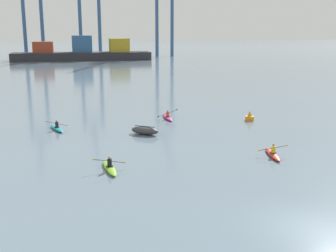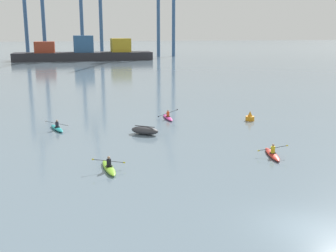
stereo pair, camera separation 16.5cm
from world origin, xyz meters
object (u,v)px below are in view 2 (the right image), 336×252
(container_barge, at_px, (85,53))
(channel_buoy, at_px, (250,117))
(kayak_teal, at_px, (57,128))
(capsized_dinghy, at_px, (145,131))
(gantry_crane_east_mid, at_px, (166,1))
(kayak_lime, at_px, (109,167))
(kayak_magenta, at_px, (168,117))
(kayak_red, at_px, (272,154))
(gantry_crane_west, at_px, (33,0))
(gantry_crane_west_mid, at_px, (91,4))

(container_barge, relative_size, channel_buoy, 43.00)
(kayak_teal, bearing_deg, capsized_dinghy, -25.72)
(gantry_crane_east_mid, distance_m, kayak_lime, 130.65)
(channel_buoy, distance_m, kayak_magenta, 8.47)
(container_barge, height_order, channel_buoy, container_barge)
(gantry_crane_east_mid, bearing_deg, container_barge, -154.09)
(gantry_crane_east_mid, distance_m, capsized_dinghy, 121.04)
(container_barge, height_order, kayak_red, container_barge)
(kayak_teal, distance_m, kayak_lime, 13.13)
(container_barge, relative_size, kayak_teal, 12.53)
(gantry_crane_west, height_order, gantry_crane_east_mid, gantry_crane_east_mid)
(container_barge, relative_size, gantry_crane_west, 1.12)
(gantry_crane_west, height_order, kayak_lime, gantry_crane_west)
(kayak_teal, bearing_deg, kayak_magenta, 12.29)
(gantry_crane_west, distance_m, gantry_crane_east_mid, 45.67)
(container_barge, xyz_separation_m, gantry_crane_west, (-15.30, 10.60, 16.46))
(kayak_red, bearing_deg, channel_buoy, 73.08)
(gantry_crane_west_mid, relative_size, kayak_lime, 10.18)
(channel_buoy, xyz_separation_m, kayak_teal, (-19.15, 0.40, -0.19))
(channel_buoy, relative_size, kayak_magenta, 0.29)
(gantry_crane_west, height_order, kayak_magenta, gantry_crane_west)
(gantry_crane_west, xyz_separation_m, gantry_crane_west_mid, (18.65, 2.83, -0.88))
(kayak_teal, bearing_deg, channel_buoy, -1.18)
(kayak_lime, bearing_deg, kayak_red, 1.46)
(capsized_dinghy, bearing_deg, kayak_lime, -114.30)
(container_barge, distance_m, gantry_crane_west, 24.85)
(gantry_crane_west_mid, relative_size, capsized_dinghy, 12.81)
(gantry_crane_east_mid, relative_size, kayak_lime, 11.84)
(gantry_crane_west_mid, xyz_separation_m, kayak_red, (5.49, -123.30, -17.83))
(gantry_crane_west_mid, height_order, gantry_crane_east_mid, gantry_crane_east_mid)
(kayak_teal, bearing_deg, kayak_red, -38.48)
(gantry_crane_west, xyz_separation_m, capsized_dinghy, (16.23, -111.80, -18.53))
(container_barge, distance_m, gantry_crane_east_mid, 37.73)
(gantry_crane_east_mid, relative_size, kayak_red, 11.81)
(container_barge, bearing_deg, channel_buoy, -82.75)
(gantry_crane_west, bearing_deg, kayak_lime, -84.24)
(channel_buoy, bearing_deg, kayak_teal, 178.82)
(gantry_crane_west_mid, relative_size, kayak_red, 10.15)
(gantry_crane_west, bearing_deg, kayak_red, -78.67)
(container_barge, height_order, gantry_crane_west_mid, gantry_crane_west_mid)
(kayak_lime, bearing_deg, gantry_crane_west_mid, 87.01)
(gantry_crane_west_mid, xyz_separation_m, capsized_dinghy, (-2.42, -114.63, -17.65))
(capsized_dinghy, bearing_deg, kayak_magenta, 59.75)
(gantry_crane_east_mid, bearing_deg, kayak_lime, -104.94)
(kayak_magenta, bearing_deg, kayak_lime, -116.79)
(container_barge, xyz_separation_m, gantry_crane_west_mid, (3.34, 13.44, 15.58))
(kayak_red, bearing_deg, gantry_crane_west_mid, 92.55)
(channel_buoy, height_order, kayak_red, channel_buoy)
(kayak_red, bearing_deg, kayak_teal, 141.52)
(container_barge, xyz_separation_m, gantry_crane_east_mid, (30.17, 14.66, 17.28))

